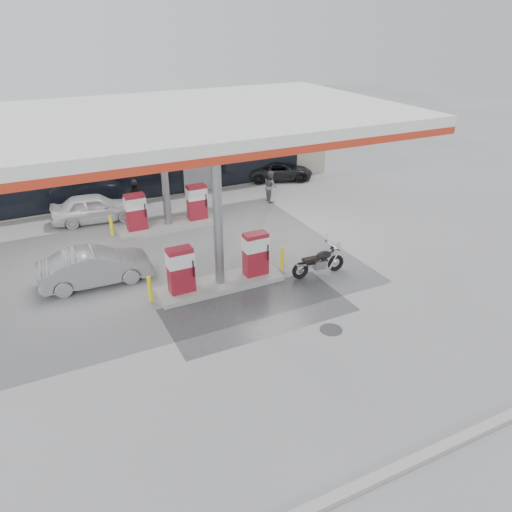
{
  "coord_description": "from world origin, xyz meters",
  "views": [
    {
      "loc": [
        -5.71,
        -12.34,
        8.78
      ],
      "look_at": [
        1.13,
        1.43,
        1.2
      ],
      "focal_mm": 35.0,
      "sensor_mm": 36.0,
      "label": 1
    }
  ],
  "objects_px": {
    "pump_island_near": "(220,268)",
    "pump_island_far": "(168,212)",
    "attendant": "(271,186)",
    "parked_motorcycle": "(319,262)",
    "biker_walking": "(135,198)",
    "sedan_white": "(95,208)",
    "hatchback_silver": "(95,267)",
    "parked_car_right": "(280,171)"
  },
  "relations": [
    {
      "from": "attendant",
      "to": "biker_walking",
      "type": "relative_size",
      "value": 0.98
    },
    {
      "from": "pump_island_near",
      "to": "hatchback_silver",
      "type": "height_order",
      "value": "pump_island_near"
    },
    {
      "from": "parked_motorcycle",
      "to": "attendant",
      "type": "relative_size",
      "value": 1.34
    },
    {
      "from": "parked_motorcycle",
      "to": "biker_walking",
      "type": "xyz_separation_m",
      "value": [
        -4.49,
        9.0,
        0.33
      ]
    },
    {
      "from": "sedan_white",
      "to": "biker_walking",
      "type": "height_order",
      "value": "biker_walking"
    },
    {
      "from": "pump_island_near",
      "to": "parked_car_right",
      "type": "xyz_separation_m",
      "value": [
        7.91,
        10.0,
        -0.19
      ]
    },
    {
      "from": "pump_island_near",
      "to": "parked_motorcycle",
      "type": "distance_m",
      "value": 3.71
    },
    {
      "from": "biker_walking",
      "to": "pump_island_near",
      "type": "bearing_deg",
      "value": -125.5
    },
    {
      "from": "pump_island_near",
      "to": "pump_island_far",
      "type": "xyz_separation_m",
      "value": [
        0.0,
        6.0,
        0.0
      ]
    },
    {
      "from": "sedan_white",
      "to": "hatchback_silver",
      "type": "height_order",
      "value": "sedan_white"
    },
    {
      "from": "parked_motorcycle",
      "to": "attendant",
      "type": "distance_m",
      "value": 8.09
    },
    {
      "from": "hatchback_silver",
      "to": "parked_car_right",
      "type": "height_order",
      "value": "hatchback_silver"
    },
    {
      "from": "parked_motorcycle",
      "to": "biker_walking",
      "type": "distance_m",
      "value": 10.06
    },
    {
      "from": "attendant",
      "to": "parked_car_right",
      "type": "bearing_deg",
      "value": -27.63
    },
    {
      "from": "parked_motorcycle",
      "to": "hatchback_silver",
      "type": "xyz_separation_m",
      "value": [
        -7.46,
        3.0,
        0.15
      ]
    },
    {
      "from": "hatchback_silver",
      "to": "parked_car_right",
      "type": "relative_size",
      "value": 1.03
    },
    {
      "from": "pump_island_near",
      "to": "hatchback_silver",
      "type": "bearing_deg",
      "value": 150.25
    },
    {
      "from": "pump_island_near",
      "to": "pump_island_far",
      "type": "distance_m",
      "value": 6.0
    },
    {
      "from": "pump_island_far",
      "to": "pump_island_near",
      "type": "bearing_deg",
      "value": -90.0
    },
    {
      "from": "parked_motorcycle",
      "to": "hatchback_silver",
      "type": "height_order",
      "value": "hatchback_silver"
    },
    {
      "from": "pump_island_far",
      "to": "hatchback_silver",
      "type": "distance_m",
      "value": 5.41
    },
    {
      "from": "parked_motorcycle",
      "to": "parked_car_right",
      "type": "bearing_deg",
      "value": 71.21
    },
    {
      "from": "pump_island_near",
      "to": "biker_walking",
      "type": "distance_m",
      "value": 8.25
    },
    {
      "from": "pump_island_near",
      "to": "attendant",
      "type": "bearing_deg",
      "value": 50.7
    },
    {
      "from": "pump_island_near",
      "to": "pump_island_far",
      "type": "bearing_deg",
      "value": 90.0
    },
    {
      "from": "pump_island_near",
      "to": "parked_car_right",
      "type": "height_order",
      "value": "pump_island_near"
    },
    {
      "from": "parked_car_right",
      "to": "sedan_white",
      "type": "bearing_deg",
      "value": 118.72
    },
    {
      "from": "pump_island_near",
      "to": "biker_walking",
      "type": "bearing_deg",
      "value": 96.12
    },
    {
      "from": "parked_motorcycle",
      "to": "sedan_white",
      "type": "height_order",
      "value": "sedan_white"
    },
    {
      "from": "attendant",
      "to": "hatchback_silver",
      "type": "relative_size",
      "value": 0.41
    },
    {
      "from": "parked_car_right",
      "to": "pump_island_far",
      "type": "bearing_deg",
      "value": 136.0
    },
    {
      "from": "parked_motorcycle",
      "to": "parked_car_right",
      "type": "relative_size",
      "value": 0.57
    },
    {
      "from": "pump_island_near",
      "to": "pump_island_far",
      "type": "height_order",
      "value": "same"
    },
    {
      "from": "attendant",
      "to": "biker_walking",
      "type": "xyz_separation_m",
      "value": [
        -6.61,
        1.2,
        0.02
      ]
    },
    {
      "from": "sedan_white",
      "to": "attendant",
      "type": "relative_size",
      "value": 2.39
    },
    {
      "from": "pump_island_far",
      "to": "parked_motorcycle",
      "type": "bearing_deg",
      "value": -62.0
    },
    {
      "from": "pump_island_far",
      "to": "biker_walking",
      "type": "distance_m",
      "value": 2.37
    },
    {
      "from": "parked_car_right",
      "to": "biker_walking",
      "type": "height_order",
      "value": "biker_walking"
    },
    {
      "from": "biker_walking",
      "to": "sedan_white",
      "type": "bearing_deg",
      "value": 138.38
    },
    {
      "from": "pump_island_near",
      "to": "attendant",
      "type": "height_order",
      "value": "pump_island_near"
    },
    {
      "from": "hatchback_silver",
      "to": "biker_walking",
      "type": "distance_m",
      "value": 6.7
    },
    {
      "from": "attendant",
      "to": "parked_car_right",
      "type": "relative_size",
      "value": 0.43
    }
  ]
}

